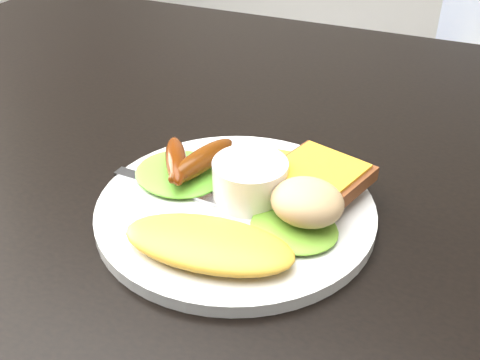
# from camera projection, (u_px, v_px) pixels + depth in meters

# --- Properties ---
(dining_table) EXTENTS (1.20, 0.80, 0.04)m
(dining_table) POSITION_uv_depth(u_px,v_px,m) (222.00, 134.00, 0.69)
(dining_table) COLOR black
(dining_table) RESTS_ON ground
(plate) EXTENTS (0.26, 0.26, 0.01)m
(plate) POSITION_uv_depth(u_px,v_px,m) (236.00, 209.00, 0.52)
(plate) COLOR white
(plate) RESTS_ON dining_table
(lettuce_left) EXTENTS (0.11, 0.11, 0.01)m
(lettuce_left) POSITION_uv_depth(u_px,v_px,m) (180.00, 173.00, 0.55)
(lettuce_left) COLOR #5D9A2A
(lettuce_left) RESTS_ON plate
(lettuce_right) EXTENTS (0.09, 0.09, 0.01)m
(lettuce_right) POSITION_uv_depth(u_px,v_px,m) (294.00, 228.00, 0.48)
(lettuce_right) COLOR #468B21
(lettuce_right) RESTS_ON plate
(omelette) EXTENTS (0.15, 0.08, 0.02)m
(omelette) POSITION_uv_depth(u_px,v_px,m) (208.00, 243.00, 0.45)
(omelette) COLOR #F5AB3B
(omelette) RESTS_ON plate
(sausage_a) EXTENTS (0.06, 0.08, 0.02)m
(sausage_a) POSITION_uv_depth(u_px,v_px,m) (176.00, 160.00, 0.54)
(sausage_a) COLOR #5A1900
(sausage_a) RESTS_ON lettuce_left
(sausage_b) EXTENTS (0.04, 0.10, 0.02)m
(sausage_b) POSITION_uv_depth(u_px,v_px,m) (202.00, 160.00, 0.54)
(sausage_b) COLOR #5D2B09
(sausage_b) RESTS_ON lettuce_left
(ramekin) EXTENTS (0.08, 0.08, 0.04)m
(ramekin) POSITION_uv_depth(u_px,v_px,m) (250.00, 181.00, 0.51)
(ramekin) COLOR white
(ramekin) RESTS_ON plate
(toast_a) EXTENTS (0.07, 0.07, 0.01)m
(toast_a) POSITION_uv_depth(u_px,v_px,m) (297.00, 175.00, 0.54)
(toast_a) COLOR brown
(toast_a) RESTS_ON plate
(toast_b) EXTENTS (0.10, 0.10, 0.01)m
(toast_b) POSITION_uv_depth(u_px,v_px,m) (319.00, 176.00, 0.51)
(toast_b) COLOR brown
(toast_b) RESTS_ON toast_a
(potato_salad) EXTENTS (0.07, 0.07, 0.03)m
(potato_salad) POSITION_uv_depth(u_px,v_px,m) (307.00, 202.00, 0.47)
(potato_salad) COLOR #CAB18F
(potato_salad) RESTS_ON lettuce_right
(fork) EXTENTS (0.16, 0.02, 0.00)m
(fork) POSITION_uv_depth(u_px,v_px,m) (187.00, 192.00, 0.52)
(fork) COLOR #ADAFB7
(fork) RESTS_ON plate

